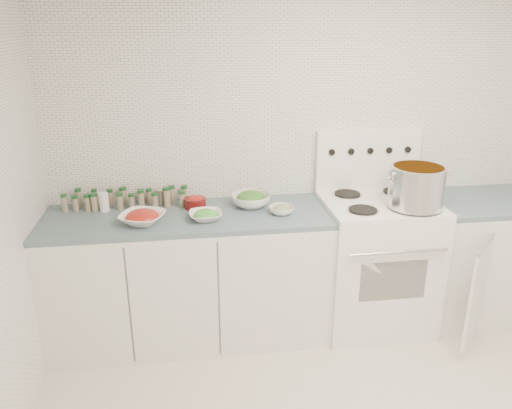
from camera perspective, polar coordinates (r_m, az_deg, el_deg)
name	(u,v)px	position (r m, az deg, el deg)	size (l,w,h in m)	color
room_walls	(388,159)	(2.09, 14.88, 5.04)	(3.54, 3.04, 2.52)	white
counter_left	(190,276)	(3.45, -7.57, -8.14)	(1.85, 0.62, 0.90)	white
stove	(374,258)	(3.66, 13.38, -6.02)	(0.76, 0.70, 1.36)	white
counter_right	(481,257)	(4.04, 24.32, -5.51)	(0.89, 0.91, 0.90)	white
stock_pot	(417,185)	(3.37, 17.89, 2.13)	(0.37, 0.35, 0.27)	silver
bowl_tomato	(142,217)	(3.17, -12.86, -1.44)	(0.35, 0.35, 0.09)	white
bowl_snowpea	(206,215)	(3.16, -5.79, -1.23)	(0.22, 0.22, 0.07)	white
bowl_broccoli	(251,199)	(3.37, -0.58, 0.61)	(0.28, 0.28, 0.11)	white
bowl_zucchini	(281,209)	(3.25, 2.93, -0.57)	(0.21, 0.21, 0.06)	white
bowl_pepper	(195,202)	(3.36, -6.95, 0.27)	(0.14, 0.14, 0.09)	#590F0F
salt_canister	(104,202)	(3.43, -16.98, 0.28)	(0.06, 0.06, 0.13)	white
tin_can	(161,196)	(3.48, -10.82, 0.92)	(0.08, 0.08, 0.10)	#A3978A
spice_cluster	(128,198)	(3.46, -14.42, 0.67)	(0.82, 0.15, 0.14)	gray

